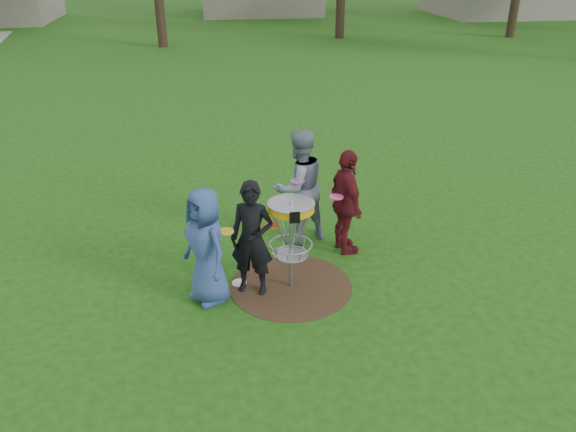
{
  "coord_description": "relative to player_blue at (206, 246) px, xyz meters",
  "views": [
    {
      "loc": [
        -1.03,
        -6.87,
        4.55
      ],
      "look_at": [
        0.0,
        0.3,
        1.0
      ],
      "focal_mm": 35.0,
      "sensor_mm": 36.0,
      "label": 1
    }
  ],
  "objects": [
    {
      "name": "ground",
      "position": [
        1.19,
        0.15,
        -0.84
      ],
      "size": [
        100.0,
        100.0,
        0.0
      ],
      "primitive_type": "plane",
      "color": "#19470F",
      "rests_on": "ground"
    },
    {
      "name": "dirt_patch",
      "position": [
        1.19,
        0.15,
        -0.84
      ],
      "size": [
        1.8,
        1.8,
        0.01
      ],
      "primitive_type": "cylinder",
      "color": "#47331E",
      "rests_on": "ground"
    },
    {
      "name": "player_blue",
      "position": [
        0.0,
        0.0,
        0.0
      ],
      "size": [
        0.89,
        0.98,
        1.68
      ],
      "primitive_type": "imported",
      "rotation": [
        0.0,
        0.0,
        -1.01
      ],
      "color": "#304784",
      "rests_on": "ground"
    },
    {
      "name": "player_black",
      "position": [
        0.63,
        0.12,
        0.0
      ],
      "size": [
        0.72,
        0.6,
        1.69
      ],
      "primitive_type": "imported",
      "rotation": [
        0.0,
        0.0,
        -0.36
      ],
      "color": "black",
      "rests_on": "ground"
    },
    {
      "name": "player_grey",
      "position": [
        1.52,
        1.56,
        0.12
      ],
      "size": [
        1.16,
        1.06,
        1.93
      ],
      "primitive_type": "imported",
      "rotation": [
        0.0,
        0.0,
        3.57
      ],
      "color": "gray",
      "rests_on": "ground"
    },
    {
      "name": "player_maroon",
      "position": [
        2.2,
        1.07,
        0.02
      ],
      "size": [
        0.58,
        1.07,
        1.72
      ],
      "primitive_type": "imported",
      "rotation": [
        0.0,
        0.0,
        1.73
      ],
      "color": "#5A141B",
      "rests_on": "ground"
    },
    {
      "name": "disc_on_grass",
      "position": [
        0.44,
        0.32,
        -0.83
      ],
      "size": [
        0.22,
        0.22,
        0.02
      ],
      "primitive_type": "cylinder",
      "color": "white",
      "rests_on": "ground"
    },
    {
      "name": "disc_golf_basket",
      "position": [
        1.19,
        0.15,
        0.18
      ],
      "size": [
        0.66,
        0.67,
        1.38
      ],
      "color": "#9EA0A5",
      "rests_on": "ground"
    },
    {
      "name": "held_discs",
      "position": [
        1.16,
        0.58,
        0.24
      ],
      "size": [
        1.93,
        1.47,
        0.17
      ],
      "color": "gold",
      "rests_on": "ground"
    }
  ]
}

